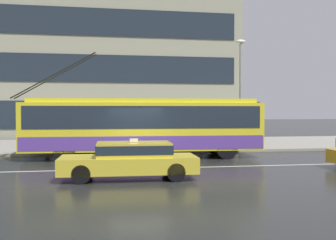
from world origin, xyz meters
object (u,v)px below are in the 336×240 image
pedestrian_approaching_curb (202,121)px  street_lamp (241,84)px  pedestrian_walking_past (49,124)px  pedestrian_waiting_by_pole (217,122)px  taxi_oncoming_near (131,158)px  bus_shelter (130,116)px  pedestrian_at_shelter (136,121)px  trolleybus (144,125)px

pedestrian_approaching_curb → street_lamp: street_lamp is taller
pedestrian_approaching_curb → pedestrian_walking_past: (-8.96, -1.89, -0.08)m
pedestrian_waiting_by_pole → pedestrian_approaching_curb: bearing=115.1°
taxi_oncoming_near → pedestrian_approaching_curb: (5.14, 10.17, 0.99)m
street_lamp → pedestrian_walking_past: bearing=-177.4°
bus_shelter → pedestrian_waiting_by_pole: 5.20m
pedestrian_waiting_by_pole → street_lamp: size_ratio=0.30×
pedestrian_waiting_by_pole → pedestrian_walking_past: bearing=-176.4°
bus_shelter → street_lamp: size_ratio=0.66×
taxi_oncoming_near → pedestrian_waiting_by_pole: 10.62m
pedestrian_approaching_curb → street_lamp: (2.04, -1.39, 2.27)m
bus_shelter → pedestrian_approaching_curb: size_ratio=2.21×
pedestrian_at_shelter → street_lamp: size_ratio=0.31×
pedestrian_approaching_curb → taxi_oncoming_near: bearing=-116.8°
trolleybus → pedestrian_waiting_by_pole: 5.48m
bus_shelter → pedestrian_waiting_by_pole: bearing=-9.7°
trolleybus → street_lamp: (6.10, 2.79, 2.35)m
pedestrian_approaching_curb → pedestrian_waiting_by_pole: size_ratio=1.00×
taxi_oncoming_near → pedestrian_waiting_by_pole: (5.74, 8.88, 0.95)m
street_lamp → pedestrian_at_shelter: bearing=173.2°
pedestrian_at_shelter → pedestrian_waiting_by_pole: 4.78m
trolleybus → pedestrian_at_shelter: 3.53m
pedestrian_at_shelter → street_lamp: (6.18, -0.74, 2.20)m
taxi_oncoming_near → street_lamp: 11.80m
pedestrian_approaching_curb → pedestrian_walking_past: pedestrian_approaching_curb is taller
pedestrian_approaching_curb → pedestrian_walking_past: bearing=-168.1°
taxi_oncoming_near → trolleybus: bearing=79.7°
bus_shelter → pedestrian_waiting_by_pole: (5.12, -0.87, -0.38)m
trolleybus → pedestrian_waiting_by_pole: size_ratio=6.30×
taxi_oncoming_near → pedestrian_approaching_curb: bearing=63.2°
bus_shelter → street_lamp: 6.90m
taxi_oncoming_near → pedestrian_waiting_by_pole: bearing=57.1°
trolleybus → pedestrian_at_shelter: bearing=91.3°
pedestrian_approaching_curb → pedestrian_waiting_by_pole: bearing=-64.9°
pedestrian_walking_past → pedestrian_waiting_by_pole: bearing=3.6°
pedestrian_walking_past → pedestrian_waiting_by_pole: (9.57, 0.60, 0.04)m
trolleybus → pedestrian_walking_past: (-4.91, 2.29, -0.00)m
taxi_oncoming_near → pedestrian_walking_past: (-3.82, 8.29, 0.92)m
pedestrian_at_shelter → trolleybus: bearing=-88.7°
bus_shelter → pedestrian_waiting_by_pole: size_ratio=2.21×
pedestrian_waiting_by_pole → street_lamp: street_lamp is taller
taxi_oncoming_near → pedestrian_waiting_by_pole: size_ratio=2.45×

